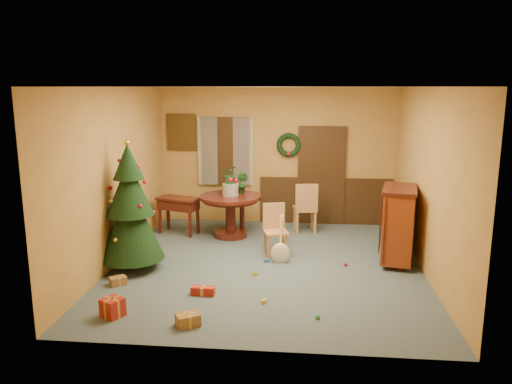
# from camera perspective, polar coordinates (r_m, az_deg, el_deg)

# --- Properties ---
(room_envelope) EXTENTS (5.50, 5.50, 5.50)m
(room_envelope) POSITION_cam_1_polar(r_m,az_deg,el_deg) (10.69, 3.48, 2.29)
(room_envelope) COLOR #3D4F59
(room_envelope) RESTS_ON ground
(dining_table) EXTENTS (1.21, 1.21, 0.83)m
(dining_table) POSITION_cam_1_polar(r_m,az_deg,el_deg) (9.77, -2.94, -1.82)
(dining_table) COLOR black
(dining_table) RESTS_ON floor
(urn) EXTENTS (0.32, 0.32, 0.23)m
(urn) POSITION_cam_1_polar(r_m,az_deg,el_deg) (9.69, -2.96, 0.28)
(urn) COLOR slate
(urn) RESTS_ON dining_table
(centerpiece_plant) EXTENTS (0.32, 0.28, 0.36)m
(centerpiece_plant) POSITION_cam_1_polar(r_m,az_deg,el_deg) (9.63, -2.98, 2.00)
(centerpiece_plant) COLOR #1E4C23
(centerpiece_plant) RESTS_ON urn
(chair_near) EXTENTS (0.48, 0.48, 0.91)m
(chair_near) POSITION_cam_1_polar(r_m,az_deg,el_deg) (8.75, 2.18, -4.10)
(chair_near) COLOR #A77B42
(chair_near) RESTS_ON floor
(chair_far) EXTENTS (0.51, 0.51, 1.03)m
(chair_far) POSITION_cam_1_polar(r_m,az_deg,el_deg) (10.07, 5.69, -1.62)
(chair_far) COLOR #A77B42
(chair_far) RESTS_ON floor
(guitar) EXTENTS (0.41, 0.55, 0.75)m
(guitar) POSITION_cam_1_polar(r_m,az_deg,el_deg) (8.37, 2.83, -5.57)
(guitar) COLOR beige
(guitar) RESTS_ON floor
(plant_stand) EXTENTS (0.31, 0.31, 0.80)m
(plant_stand) POSITION_cam_1_polar(r_m,az_deg,el_deg) (9.98, -1.61, -2.01)
(plant_stand) COLOR black
(plant_stand) RESTS_ON floor
(stand_plant) EXTENTS (0.31, 0.29, 0.46)m
(stand_plant) POSITION_cam_1_polar(r_m,az_deg,el_deg) (9.87, -1.62, 0.99)
(stand_plant) COLOR #19471E
(stand_plant) RESTS_ON plant_stand
(christmas_tree) EXTENTS (1.02, 1.02, 2.11)m
(christmas_tree) POSITION_cam_1_polar(r_m,az_deg,el_deg) (8.16, -14.16, -1.91)
(christmas_tree) COLOR #382111
(christmas_tree) RESTS_ON floor
(writing_desk) EXTENTS (0.92, 0.66, 0.74)m
(writing_desk) POSITION_cam_1_polar(r_m,az_deg,el_deg) (10.08, -8.86, -1.65)
(writing_desk) COLOR black
(writing_desk) RESTS_ON floor
(sideboard) EXTENTS (0.72, 1.09, 1.29)m
(sideboard) POSITION_cam_1_polar(r_m,az_deg,el_deg) (8.59, 15.93, -3.43)
(sideboard) COLOR #501809
(sideboard) RESTS_ON floor
(gift_a) EXTENTS (0.35, 0.32, 0.15)m
(gift_a) POSITION_cam_1_polar(r_m,az_deg,el_deg) (6.42, -7.79, -14.25)
(gift_a) COLOR brown
(gift_a) RESTS_ON floor
(gift_b) EXTENTS (0.33, 0.33, 0.25)m
(gift_b) POSITION_cam_1_polar(r_m,az_deg,el_deg) (6.82, -16.07, -12.58)
(gift_b) COLOR maroon
(gift_b) RESTS_ON floor
(gift_c) EXTENTS (0.28, 0.27, 0.13)m
(gift_c) POSITION_cam_1_polar(r_m,az_deg,el_deg) (7.83, -15.48, -9.76)
(gift_c) COLOR brown
(gift_c) RESTS_ON floor
(gift_d) EXTENTS (0.34, 0.16, 0.12)m
(gift_d) POSITION_cam_1_polar(r_m,az_deg,el_deg) (7.26, -6.08, -11.15)
(gift_d) COLOR maroon
(gift_d) RESTS_ON floor
(toy_a) EXTENTS (0.09, 0.08, 0.05)m
(toy_a) POSITION_cam_1_polar(r_m,az_deg,el_deg) (8.49, 1.21, -7.87)
(toy_a) COLOR #235A9A
(toy_a) RESTS_ON floor
(toy_b) EXTENTS (0.06, 0.06, 0.06)m
(toy_b) POSITION_cam_1_polar(r_m,az_deg,el_deg) (6.60, 7.06, -13.94)
(toy_b) COLOR green
(toy_b) RESTS_ON floor
(toy_c) EXTENTS (0.07, 0.09, 0.05)m
(toy_c) POSITION_cam_1_polar(r_m,az_deg,el_deg) (6.98, 0.90, -12.39)
(toy_c) COLOR gold
(toy_c) RESTS_ON floor
(toy_d) EXTENTS (0.06, 0.06, 0.06)m
(toy_d) POSITION_cam_1_polar(r_m,az_deg,el_deg) (8.44, 10.20, -8.13)
(toy_d) COLOR red
(toy_d) RESTS_ON floor
(toy_e) EXTENTS (0.09, 0.08, 0.05)m
(toy_e) POSITION_cam_1_polar(r_m,az_deg,el_deg) (7.90, -0.14, -9.39)
(toy_e) COLOR yellow
(toy_e) RESTS_ON floor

